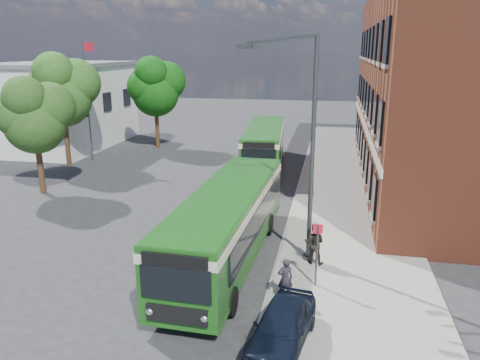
% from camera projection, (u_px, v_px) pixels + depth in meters
% --- Properties ---
extents(ground, '(120.00, 120.00, 0.00)m').
position_uv_depth(ground, '(200.00, 234.00, 22.15)').
color(ground, '#29292B').
rests_on(ground, ground).
extents(pavement, '(6.00, 48.00, 0.15)m').
position_uv_depth(pavement, '(348.00, 192.00, 28.35)').
color(pavement, gray).
rests_on(pavement, ground).
extents(kerb_line, '(0.12, 48.00, 0.01)m').
position_uv_depth(kerb_line, '(297.00, 190.00, 28.94)').
color(kerb_line, beige).
rests_on(kerb_line, ground).
extents(brick_office, '(12.10, 26.00, 14.20)m').
position_uv_depth(brick_office, '(469.00, 74.00, 28.92)').
color(brick_office, brown).
rests_on(brick_office, ground).
extents(white_building, '(9.40, 13.40, 7.30)m').
position_uv_depth(white_building, '(60.00, 104.00, 41.55)').
color(white_building, silver).
rests_on(white_building, ground).
extents(flagpole, '(0.95, 0.10, 9.00)m').
position_uv_depth(flagpole, '(88.00, 97.00, 35.43)').
color(flagpole, '#3B3E40').
rests_on(flagpole, ground).
extents(street_lamp, '(2.96, 2.38, 9.00)m').
position_uv_depth(street_lamp, '(303.00, 148.00, 18.04)').
color(street_lamp, '#3B3E40').
rests_on(street_lamp, ground).
extents(bus_stop_sign, '(0.35, 0.08, 2.52)m').
position_uv_depth(bus_stop_sign, '(317.00, 251.00, 16.71)').
color(bus_stop_sign, '#3B3E40').
rests_on(bus_stop_sign, ground).
extents(bus_front, '(2.98, 12.04, 3.02)m').
position_uv_depth(bus_front, '(228.00, 218.00, 18.99)').
color(bus_front, '#195115').
rests_on(bus_front, ground).
extents(bus_rear, '(3.45, 11.38, 3.02)m').
position_uv_depth(bus_rear, '(265.00, 142.00, 34.40)').
color(bus_rear, '#1F591D').
rests_on(bus_rear, ground).
extents(parked_car, '(2.03, 3.85, 1.25)m').
position_uv_depth(parked_car, '(282.00, 325.00, 13.51)').
color(parked_car, black).
rests_on(parked_car, pavement).
extents(pedestrian_a, '(0.63, 0.51, 1.49)m').
position_uv_depth(pedestrian_a, '(285.00, 279.00, 15.98)').
color(pedestrian_a, '#231F28').
rests_on(pedestrian_a, pavement).
extents(pedestrian_b, '(0.91, 0.75, 1.69)m').
position_uv_depth(pedestrian_b, '(314.00, 243.00, 18.63)').
color(pedestrian_b, black).
rests_on(pedestrian_b, pavement).
extents(tree_left, '(4.17, 3.96, 7.04)m').
position_uv_depth(tree_left, '(34.00, 115.00, 27.15)').
color(tree_left, '#351F13').
rests_on(tree_left, ground).
extents(tree_mid, '(4.91, 4.67, 8.29)m').
position_uv_depth(tree_mid, '(62.00, 89.00, 33.72)').
color(tree_mid, '#351F13').
rests_on(tree_mid, ground).
extents(tree_right, '(4.68, 4.45, 7.91)m').
position_uv_depth(tree_right, '(156.00, 86.00, 39.86)').
color(tree_right, '#351F13').
rests_on(tree_right, ground).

